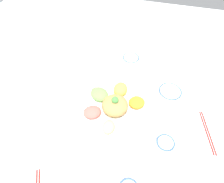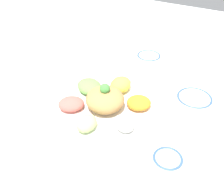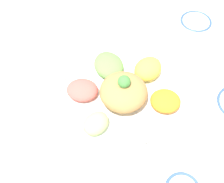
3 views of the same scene
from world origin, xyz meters
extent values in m
plane|color=white|center=(0.00, 0.00, 0.00)|extent=(2.40, 2.40, 0.00)
cylinder|color=white|center=(-0.04, -0.01, 0.01)|extent=(0.39, 0.39, 0.02)
torus|color=white|center=(-0.04, -0.01, 0.03)|extent=(0.39, 0.39, 0.02)
ellipsoid|color=yellow|center=(-0.04, -0.13, 0.04)|extent=(0.07, 0.09, 0.05)
ellipsoid|color=#6BAD4C|center=(0.06, -0.07, 0.04)|extent=(0.13, 0.12, 0.04)
ellipsoid|color=#E55B51|center=(0.06, 0.04, 0.04)|extent=(0.11, 0.11, 0.04)
ellipsoid|color=#B7DB7A|center=(-0.04, 0.10, 0.04)|extent=(0.06, 0.07, 0.04)
ellipsoid|color=white|center=(-0.13, 0.04, 0.04)|extent=(0.09, 0.09, 0.04)
ellipsoid|color=orange|center=(-0.14, -0.07, 0.04)|extent=(0.11, 0.10, 0.04)
ellipsoid|color=#AD7F47|center=(-0.04, -0.01, 0.05)|extent=(0.13, 0.13, 0.07)
sphere|color=#478E3D|center=(-0.04, -0.01, 0.10)|extent=(0.03, 0.03, 0.03)
cylinder|color=white|center=(-0.04, -0.40, 0.02)|extent=(0.10, 0.10, 0.03)
torus|color=#38569E|center=(-0.04, -0.40, 0.03)|extent=(0.10, 0.10, 0.01)
cylinder|color=white|center=(-0.04, -0.40, 0.03)|extent=(0.08, 0.08, 0.00)
cube|color=beige|center=(0.31, -0.21, 0.00)|extent=(0.04, 0.07, 0.01)
ellipsoid|color=beige|center=(0.34, -0.16, 0.00)|extent=(0.05, 0.05, 0.01)
camera|label=1|loc=(-0.15, 0.48, 0.80)|focal=30.00mm
camera|label=2|loc=(-0.37, 0.57, 0.59)|focal=42.00mm
camera|label=3|loc=(-0.30, 0.38, 0.72)|focal=50.00mm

